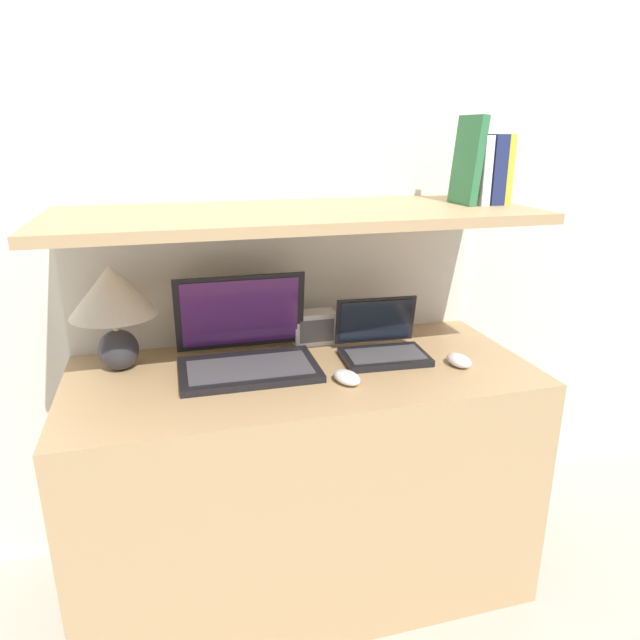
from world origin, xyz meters
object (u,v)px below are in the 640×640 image
at_px(book_navy, 488,169).
at_px(book_white, 476,170).
at_px(laptop_small, 382,345).
at_px(laptop_large, 246,350).
at_px(second_mouse, 459,360).
at_px(book_yellow, 499,169).
at_px(book_green, 468,160).
at_px(router_box, 314,327).
at_px(table_lamp, 113,300).
at_px(computer_mouse, 347,377).

distance_m(book_navy, book_white, 0.04).
height_order(laptop_small, book_navy, book_navy).
bearing_deg(laptop_large, second_mouse, -14.96).
bearing_deg(laptop_large, book_yellow, 0.04).
bearing_deg(book_green, laptop_large, -179.95).
relative_size(router_box, book_white, 0.71).
distance_m(laptop_large, book_navy, 0.89).
xyz_separation_m(table_lamp, router_box, (0.59, 0.06, -0.16)).
xyz_separation_m(computer_mouse, router_box, (-0.01, 0.33, 0.04)).
xyz_separation_m(table_lamp, book_green, (1.02, -0.08, 0.37)).
distance_m(book_white, book_green, 0.04).
bearing_deg(router_box, book_navy, -15.77).
distance_m(laptop_large, book_white, 0.85).
bearing_deg(book_white, laptop_small, -174.07).
bearing_deg(router_box, laptop_small, -45.52).
bearing_deg(computer_mouse, book_green, 24.08).
xyz_separation_m(router_box, book_green, (0.43, -0.14, 0.52)).
bearing_deg(book_yellow, book_green, 180.00).
xyz_separation_m(laptop_large, laptop_small, (0.41, -0.03, -0.02)).
relative_size(laptop_large, second_mouse, 3.93).
xyz_separation_m(computer_mouse, book_navy, (0.49, 0.19, 0.53)).
distance_m(table_lamp, second_mouse, 1.00).
distance_m(computer_mouse, book_white, 0.72).
relative_size(second_mouse, book_yellow, 0.50).
bearing_deg(router_box, second_mouse, -40.03).
xyz_separation_m(computer_mouse, book_white, (0.45, 0.19, 0.53)).
distance_m(laptop_small, book_navy, 0.61).
distance_m(second_mouse, book_yellow, 0.58).
bearing_deg(laptop_small, table_lamp, 171.78).
bearing_deg(second_mouse, book_navy, 49.10).
bearing_deg(laptop_large, table_lamp, 167.17).
xyz_separation_m(second_mouse, book_white, (0.10, 0.16, 0.53)).
relative_size(table_lamp, computer_mouse, 2.81).
bearing_deg(router_box, laptop_large, -149.59).
height_order(router_box, book_navy, book_navy).
height_order(computer_mouse, book_navy, book_navy).
bearing_deg(second_mouse, book_green, 66.99).
height_order(laptop_small, computer_mouse, laptop_small).
distance_m(computer_mouse, router_box, 0.33).
height_order(book_navy, book_white, book_navy).
bearing_deg(laptop_small, book_white, 5.93).
bearing_deg(book_white, laptop_large, -179.96).
height_order(second_mouse, book_green, book_green).
bearing_deg(laptop_small, laptop_large, 175.88).
height_order(laptop_large, book_navy, book_navy).
height_order(laptop_small, book_white, book_white).
bearing_deg(laptop_large, router_box, 30.41).
distance_m(table_lamp, book_green, 1.09).
xyz_separation_m(book_navy, book_green, (-0.07, 0.00, 0.03)).
distance_m(router_box, book_green, 0.69).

